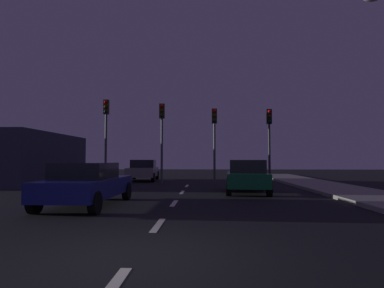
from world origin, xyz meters
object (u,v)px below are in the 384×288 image
(car_adjacent_lane, at_px, (87,184))
(car_oncoming_far, at_px, (143,170))
(traffic_signal_far_left, at_px, (106,125))
(traffic_signal_center_right, at_px, (214,131))
(traffic_signal_far_right, at_px, (269,131))
(car_stopped_ahead, at_px, (247,176))
(traffic_signal_center_left, at_px, (162,128))

(car_adjacent_lane, bearing_deg, car_oncoming_far, 92.95)
(traffic_signal_far_left, height_order, traffic_signal_center_right, traffic_signal_far_left)
(traffic_signal_far_left, xyz_separation_m, traffic_signal_center_right, (6.70, -0.00, -0.39))
(traffic_signal_far_left, bearing_deg, traffic_signal_center_right, -0.01)
(traffic_signal_far_right, xyz_separation_m, car_oncoming_far, (-8.37, 3.59, -2.46))
(car_stopped_ahead, bearing_deg, traffic_signal_center_left, 133.40)
(traffic_signal_far_left, relative_size, car_adjacent_lane, 1.15)
(traffic_signal_center_right, relative_size, car_oncoming_far, 1.10)
(car_oncoming_far, bearing_deg, traffic_signal_far_left, -114.63)
(traffic_signal_center_right, xyz_separation_m, car_oncoming_far, (-5.06, 3.59, -2.49))
(traffic_signal_center_right, bearing_deg, traffic_signal_far_right, -0.00)
(traffic_signal_center_right, xyz_separation_m, traffic_signal_far_right, (3.31, -0.00, -0.03))
(car_stopped_ahead, height_order, car_adjacent_lane, car_stopped_ahead)
(traffic_signal_far_left, distance_m, car_stopped_ahead, 9.84)
(traffic_signal_far_left, bearing_deg, car_adjacent_lane, -76.15)
(traffic_signal_center_left, bearing_deg, car_adjacent_lane, -97.06)
(traffic_signal_center_left, relative_size, car_adjacent_lane, 1.09)
(car_stopped_ahead, xyz_separation_m, car_adjacent_lane, (-5.74, -4.55, -0.03))
(traffic_signal_center_right, height_order, car_adjacent_lane, traffic_signal_center_right)
(traffic_signal_far_left, height_order, traffic_signal_far_right, traffic_signal_far_left)
(traffic_signal_far_right, height_order, car_adjacent_lane, traffic_signal_far_right)
(traffic_signal_far_left, relative_size, traffic_signal_far_right, 1.14)
(traffic_signal_center_right, bearing_deg, car_adjacent_lane, -115.03)
(traffic_signal_center_left, distance_m, traffic_signal_center_right, 3.23)
(traffic_signal_center_left, bearing_deg, traffic_signal_far_right, -0.01)
(traffic_signal_far_left, xyz_separation_m, car_oncoming_far, (1.65, 3.59, -2.88))
(traffic_signal_center_right, distance_m, car_stopped_ahead, 5.62)
(traffic_signal_center_left, height_order, car_oncoming_far, traffic_signal_center_left)
(car_adjacent_lane, bearing_deg, traffic_signal_far_right, 50.66)
(traffic_signal_far_right, height_order, car_stopped_ahead, traffic_signal_far_right)
(car_stopped_ahead, distance_m, car_oncoming_far, 10.60)
(traffic_signal_far_left, distance_m, car_oncoming_far, 4.89)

